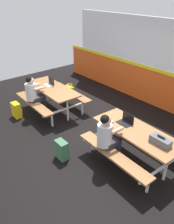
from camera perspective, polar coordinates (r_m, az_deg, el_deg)
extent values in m
cube|color=black|center=(6.03, 0.32, -4.54)|extent=(10.00, 10.00, 0.02)
cube|color=#E55119|center=(7.50, 15.67, 6.18)|extent=(8.00, 0.12, 1.10)
cube|color=yellow|center=(7.24, 15.98, 10.43)|extent=(8.00, 0.03, 0.10)
cube|color=silver|center=(7.11, 17.15, 16.24)|extent=(6.72, 0.12, 1.40)
cube|color=#9E6B3D|center=(6.74, -8.75, 5.93)|extent=(1.96, 0.81, 0.04)
cube|color=#9E6B3D|center=(6.61, -13.33, 2.21)|extent=(1.85, 0.34, 0.04)
cube|color=#9E6B3D|center=(7.15, -4.17, 5.06)|extent=(1.85, 0.34, 0.04)
cube|color=white|center=(7.53, -11.55, 5.13)|extent=(0.04, 0.04, 0.70)
cube|color=white|center=(7.51, -11.58, 5.41)|extent=(0.09, 1.55, 0.04)
cube|color=white|center=(7.41, -14.92, 3.07)|extent=(0.04, 0.04, 0.41)
cube|color=white|center=(7.80, -8.14, 5.13)|extent=(0.04, 0.04, 0.41)
cube|color=white|center=(6.28, -4.91, 0.66)|extent=(0.04, 0.04, 0.70)
cube|color=white|center=(6.26, -4.92, 0.98)|extent=(0.09, 1.55, 0.04)
cube|color=white|center=(6.13, -8.81, -1.92)|extent=(0.04, 0.04, 0.41)
cube|color=white|center=(6.60, -1.18, 0.83)|extent=(0.04, 0.04, 0.41)
cube|color=#9E6B3D|center=(4.77, 12.39, -4.80)|extent=(1.96, 0.81, 0.04)
cube|color=#9E6B3D|center=(4.55, 6.65, -10.65)|extent=(1.85, 0.34, 0.04)
cube|color=#9E6B3D|center=(5.36, 16.54, -4.97)|extent=(1.85, 0.34, 0.04)
cube|color=white|center=(5.41, 5.72, -4.48)|extent=(0.04, 0.04, 0.70)
cube|color=white|center=(5.39, 5.74, -4.12)|extent=(0.09, 1.55, 0.04)
cube|color=white|center=(5.21, 1.51, -7.71)|extent=(0.04, 0.04, 0.41)
cube|color=white|center=(5.80, 9.34, -3.94)|extent=(0.04, 0.04, 0.41)
cube|color=white|center=(4.65, 19.35, -12.73)|extent=(0.04, 0.04, 0.70)
cube|color=white|center=(4.62, 19.43, -12.35)|extent=(0.09, 1.55, 0.04)
cube|color=white|center=(4.42, 15.12, -17.14)|extent=(0.04, 0.04, 0.41)
cylinder|color=#2D2D38|center=(6.95, -11.37, 1.94)|extent=(0.11, 0.11, 0.45)
cylinder|color=#2D2D38|center=(6.81, -10.66, 1.40)|extent=(0.11, 0.11, 0.45)
cube|color=#2D2D38|center=(6.70, -12.39, 3.47)|extent=(0.31, 0.39, 0.12)
cylinder|color=silver|center=(6.54, -13.94, 4.95)|extent=(0.30, 0.30, 0.48)
cylinder|color=beige|center=(6.70, -13.01, 6.53)|extent=(0.09, 0.30, 0.08)
cylinder|color=beige|center=(6.46, -11.91, 5.82)|extent=(0.09, 0.30, 0.08)
sphere|color=beige|center=(6.43, -14.12, 7.69)|extent=(0.20, 0.20, 0.20)
sphere|color=black|center=(6.40, -14.41, 7.91)|extent=(0.18, 0.18, 0.18)
cylinder|color=#2D2D38|center=(5.06, 6.30, -8.92)|extent=(0.11, 0.11, 0.45)
cylinder|color=#2D2D38|center=(4.96, 7.75, -9.91)|extent=(0.11, 0.11, 0.45)
cube|color=#2D2D38|center=(4.75, 5.89, -7.44)|extent=(0.31, 0.39, 0.12)
cylinder|color=silver|center=(4.51, 4.45, -5.79)|extent=(0.30, 0.30, 0.48)
cylinder|color=tan|center=(4.66, 5.19, -3.18)|extent=(0.09, 0.30, 0.08)
cylinder|color=tan|center=(4.50, 7.60, -4.66)|extent=(0.09, 0.30, 0.08)
sphere|color=tan|center=(4.35, 4.81, -2.12)|extent=(0.20, 0.20, 0.20)
sphere|color=black|center=(4.31, 4.53, -1.85)|extent=(0.18, 0.18, 0.18)
cube|color=silver|center=(6.91, -9.68, 6.68)|extent=(0.33, 0.23, 0.01)
cube|color=black|center=(6.91, -8.98, 7.76)|extent=(0.32, 0.02, 0.21)
cube|color=black|center=(4.94, 9.40, -2.81)|extent=(0.33, 0.23, 0.01)
cube|color=black|center=(4.95, 10.35, -1.31)|extent=(0.32, 0.02, 0.21)
cube|color=#595B60|center=(4.45, 18.05, -6.95)|extent=(0.40, 0.18, 0.14)
cube|color=black|center=(4.40, 18.24, -5.94)|extent=(0.16, 0.02, 0.02)
cube|color=#3F724C|center=(5.00, -6.40, -9.48)|extent=(0.30, 0.18, 0.44)
cube|color=#3F724C|center=(5.09, -5.32, -9.59)|extent=(0.21, 0.04, 0.19)
cube|color=yellow|center=(7.84, -4.41, 5.28)|extent=(0.34, 0.14, 0.36)
torus|color=yellow|center=(7.75, -4.48, 6.90)|extent=(0.21, 0.21, 0.02)
cube|color=yellow|center=(6.81, -17.40, 0.47)|extent=(0.30, 0.18, 0.44)
cube|color=yellow|center=(6.87, -16.49, 0.26)|extent=(0.21, 0.04, 0.19)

